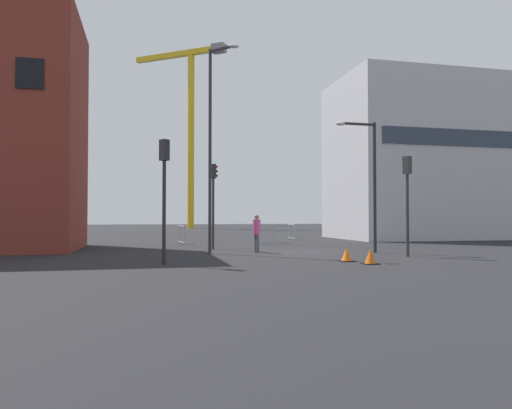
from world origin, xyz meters
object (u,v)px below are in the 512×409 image
at_px(streetlamp_short, 369,173).
at_px(pedestrian_walking, 257,230).
at_px(traffic_light_island, 164,181).
at_px(traffic_cone_by_barrier, 347,255).
at_px(construction_crane, 190,113).
at_px(streetlamp_tall, 213,136).
at_px(traffic_light_corner, 407,189).
at_px(traffic_light_verge, 213,192).
at_px(traffic_cone_on_verge, 370,257).

xyz_separation_m(streetlamp_short, pedestrian_walking, (-4.84, 1.12, -2.53)).
relative_size(traffic_light_island, traffic_cone_by_barrier, 7.92).
xyz_separation_m(construction_crane, streetlamp_short, (3.74, -45.53, -12.06)).
xyz_separation_m(streetlamp_short, traffic_cone_by_barrier, (-2.65, -3.57, -3.27)).
bearing_deg(construction_crane, streetlamp_tall, -93.95).
xyz_separation_m(construction_crane, traffic_light_corner, (4.31, -47.73, -12.88)).
distance_m(streetlamp_short, pedestrian_walking, 5.58).
xyz_separation_m(streetlamp_short, traffic_light_corner, (0.57, -2.20, -0.83)).
distance_m(traffic_light_verge, traffic_cone_on_verge, 9.69).
distance_m(pedestrian_walking, traffic_cone_by_barrier, 5.23).
distance_m(traffic_light_verge, traffic_cone_by_barrier, 8.58).
distance_m(construction_crane, traffic_cone_by_barrier, 51.45).
relative_size(streetlamp_tall, traffic_cone_by_barrier, 16.89).
relative_size(streetlamp_short, pedestrian_walking, 3.41).
distance_m(traffic_light_island, traffic_cone_on_verge, 7.36).
bearing_deg(traffic_light_corner, pedestrian_walking, 148.41).
relative_size(streetlamp_short, traffic_light_corner, 1.44).
bearing_deg(streetlamp_tall, traffic_light_island, -117.41).
bearing_deg(streetlamp_tall, construction_crane, 86.05).
relative_size(streetlamp_tall, traffic_cone_on_verge, 17.38).
height_order(traffic_light_corner, pedestrian_walking, traffic_light_corner).
xyz_separation_m(traffic_light_verge, traffic_light_corner, (6.97, -5.92, -0.09)).
bearing_deg(traffic_cone_on_verge, traffic_light_verge, 116.17).
xyz_separation_m(streetlamp_short, traffic_light_verge, (-6.41, 3.72, -0.74)).
height_order(traffic_light_verge, pedestrian_walking, traffic_light_verge).
xyz_separation_m(construction_crane, traffic_light_verge, (-2.66, -41.81, -12.79)).
bearing_deg(traffic_light_verge, streetlamp_tall, -98.68).
relative_size(construction_crane, pedestrian_walking, 14.42).
bearing_deg(streetlamp_short, traffic_cone_on_verge, -116.08).
height_order(traffic_light_island, traffic_cone_by_barrier, traffic_light_island).
height_order(streetlamp_short, traffic_light_island, streetlamp_short).
bearing_deg(traffic_cone_by_barrier, construction_crane, 91.28).
relative_size(construction_crane, streetlamp_tall, 2.75).
bearing_deg(traffic_cone_by_barrier, traffic_light_island, 177.01).
height_order(streetlamp_tall, streetlamp_short, streetlamp_tall).
relative_size(streetlamp_tall, streetlamp_short, 1.54).
bearing_deg(construction_crane, streetlamp_short, -85.30).
bearing_deg(traffic_cone_by_barrier, streetlamp_tall, 131.97).
bearing_deg(pedestrian_walking, streetlamp_tall, -178.15).
relative_size(traffic_light_verge, pedestrian_walking, 2.45).
xyz_separation_m(traffic_light_corner, traffic_cone_by_barrier, (-3.22, -1.37, -2.45)).
bearing_deg(streetlamp_short, traffic_light_verge, 149.88).
height_order(streetlamp_tall, traffic_light_corner, streetlamp_tall).
xyz_separation_m(streetlamp_tall, traffic_cone_by_barrier, (4.16, -4.63, -4.84)).
height_order(traffic_light_island, pedestrian_walking, traffic_light_island).
bearing_deg(traffic_cone_on_verge, construction_crane, 91.66).
xyz_separation_m(streetlamp_short, traffic_light_island, (-9.04, -3.23, -0.73)).
relative_size(streetlamp_tall, traffic_light_corner, 2.22).
height_order(construction_crane, pedestrian_walking, construction_crane).
xyz_separation_m(construction_crane, traffic_light_island, (-5.30, -48.76, -12.79)).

